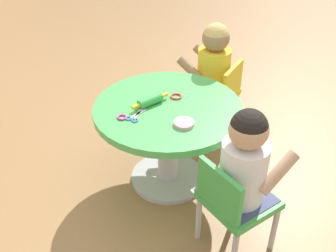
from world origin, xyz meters
name	(u,v)px	position (x,y,z in m)	size (l,w,h in m)	color
ground_plane	(168,179)	(0.00, 0.00, 0.00)	(10.00, 10.00, 0.00)	#9E7247
craft_table	(168,127)	(0.00, 0.00, 0.38)	(0.80, 0.80, 0.52)	silver
child_chair_left	(234,202)	(-0.42, -0.40, 0.31)	(0.42, 0.42, 0.54)	#B7B7BC
seated_child_left	(245,161)	(-0.40, -0.43, 0.53)	(0.44, 0.43, 0.51)	#3F4772
child_chair_right	(217,95)	(0.54, -0.22, 0.31)	(0.38, 0.38, 0.54)	#B7B7BC
seated_child_right	(213,62)	(0.55, -0.18, 0.53)	(0.36, 0.41, 0.51)	#3F4772
rolling_pin	(150,101)	(-0.01, 0.10, 0.54)	(0.19, 0.16, 0.05)	green
craft_scissors	(135,117)	(-0.14, 0.14, 0.52)	(0.14, 0.09, 0.01)	silver
playdough_blob_0	(184,123)	(-0.16, -0.11, 0.53)	(0.10, 0.10, 0.02)	pink
cookie_cutter_0	(122,117)	(-0.16, 0.21, 0.52)	(0.05, 0.05, 0.01)	#D83FA5
cookie_cutter_1	(176,96)	(0.10, -0.02, 0.52)	(0.07, 0.07, 0.01)	red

